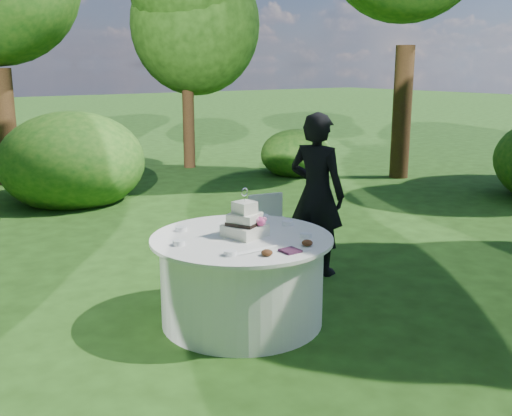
# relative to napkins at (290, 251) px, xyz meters

# --- Properties ---
(ground) EXTENTS (80.00, 80.00, 0.00)m
(ground) POSITION_rel_napkins_xyz_m (-0.07, 0.57, -0.78)
(ground) COLOR #1C390F
(ground) RESTS_ON ground
(napkins) EXTENTS (0.14, 0.14, 0.02)m
(napkins) POSITION_rel_napkins_xyz_m (0.00, 0.00, 0.00)
(napkins) COLOR #441D37
(napkins) RESTS_ON table
(feather_plume) EXTENTS (0.48, 0.07, 0.01)m
(feather_plume) POSITION_rel_napkins_xyz_m (-0.23, 0.18, -0.00)
(feather_plume) COLOR white
(feather_plume) RESTS_ON table
(guest) EXTENTS (0.61, 0.74, 1.73)m
(guest) POSITION_rel_napkins_xyz_m (1.30, 1.18, 0.09)
(guest) COLOR black
(guest) RESTS_ON ground
(table) EXTENTS (1.56, 1.56, 0.77)m
(table) POSITION_rel_napkins_xyz_m (-0.07, 0.57, -0.39)
(table) COLOR silver
(table) RESTS_ON ground
(cake) EXTENTS (0.37, 0.37, 0.42)m
(cake) POSITION_rel_napkins_xyz_m (-0.04, 0.57, 0.10)
(cake) COLOR silver
(cake) RESTS_ON table
(chair) EXTENTS (0.46, 0.46, 0.87)m
(chair) POSITION_rel_napkins_xyz_m (0.81, 1.36, -0.26)
(chair) COLOR white
(chair) RESTS_ON ground
(votives) EXTENTS (1.21, 0.93, 0.04)m
(votives) POSITION_rel_napkins_xyz_m (-0.03, 0.62, 0.01)
(votives) COLOR white
(votives) RESTS_ON table
(petal_cups) EXTENTS (0.56, 1.06, 0.05)m
(petal_cups) POSITION_rel_napkins_xyz_m (0.09, 0.36, 0.02)
(petal_cups) COLOR #562D16
(petal_cups) RESTS_ON table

